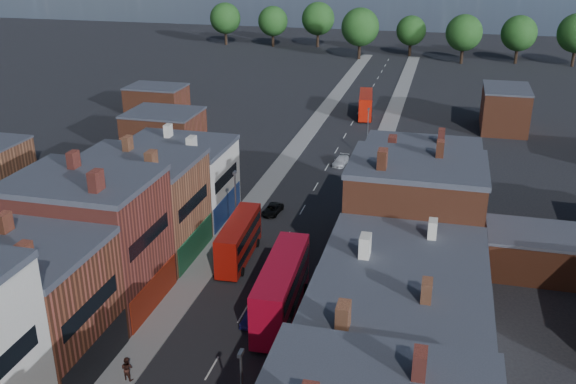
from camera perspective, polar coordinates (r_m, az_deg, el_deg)
The scene contains 12 objects.
pavement_west at distance 89.47m, azimuth -1.34°, elevation 1.33°, with size 3.00×200.00×0.12m, color gray.
pavement_east at distance 87.13m, azimuth 6.94°, elevation 0.59°, with size 3.00×200.00×0.12m, color gray.
lamp_post_2 at distance 69.63m, azimuth -4.68°, elevation -0.82°, with size 0.25×0.70×8.12m.
lamp_post_3 at distance 95.19m, azimuth 7.09°, elevation 5.40°, with size 0.25×0.70×8.12m.
bus_0 at distance 66.40m, azimuth -4.39°, elevation -4.22°, with size 2.97×10.26×4.39m.
bus_1 at distance 56.64m, azimuth -0.59°, elevation -8.51°, with size 3.53×12.43×5.32m.
bus_2 at distance 120.15m, azimuth 6.91°, elevation 7.75°, with size 3.50×10.38×4.40m.
car_1 at distance 57.06m, azimuth -3.22°, elevation -11.05°, with size 1.13×3.23×1.06m, color #131755.
car_2 at distance 77.77m, azimuth -1.40°, elevation -1.57°, with size 1.79×3.88×1.08m, color black.
car_3 at distance 94.53m, azimuth 4.71°, elevation 2.77°, with size 1.71×4.20×1.22m, color silver.
ped_1 at distance 51.72m, azimuth -14.12°, elevation -14.96°, with size 0.95×0.52×1.95m, color #402119.
ped_3 at distance 57.12m, azimuth 1.21°, elevation -10.50°, with size 0.96×0.44×1.63m, color #514C45.
Camera 1 is at (15.84, -30.68, 31.62)m, focal length 40.00 mm.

